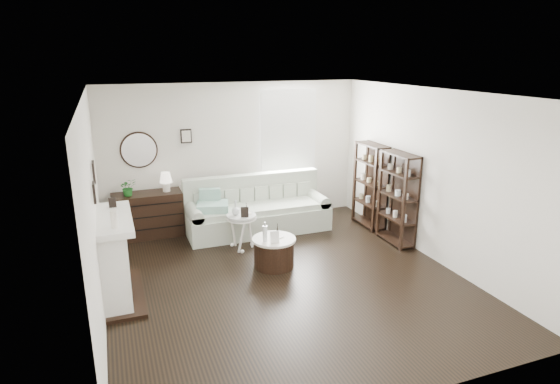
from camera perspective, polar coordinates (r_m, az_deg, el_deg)
name	(u,v)px	position (r m, az deg, el deg)	size (l,w,h in m)	color
room	(270,139)	(9.19, -1.17, 6.46)	(5.50, 5.50, 5.50)	black
fireplace	(116,260)	(6.69, -19.41, -7.87)	(0.50, 1.40, 1.84)	white
shelf_unit_far	(370,185)	(9.02, 10.95, 0.79)	(0.30, 0.80, 1.60)	black
shelf_unit_near	(398,199)	(8.30, 14.14, -0.78)	(0.30, 0.80, 1.60)	black
sofa	(257,213)	(8.78, -2.86, -2.53)	(2.62, 0.91, 1.02)	beige
quilt	(213,207)	(8.37, -8.21, -1.78)	(0.55, 0.45, 0.14)	#248758
suitcase	(311,217)	(9.04, 3.75, -3.04)	(0.54, 0.18, 0.36)	brown
dresser	(148,215)	(8.78, -15.77, -2.68)	(1.22, 0.52, 0.81)	black
table_lamp	(166,182)	(8.65, -13.73, 1.21)	(0.22, 0.22, 0.35)	beige
potted_plant	(128,187)	(8.56, -18.05, 0.55)	(0.28, 0.24, 0.31)	#1B5E1D
drum_table	(274,252)	(7.32, -0.74, -7.33)	(0.68, 0.68, 0.47)	black
pedestal_table	(241,218)	(7.86, -4.73, -3.14)	(0.51, 0.51, 0.61)	white
eiffel_drum	(277,231)	(7.26, -0.32, -4.74)	(0.11, 0.11, 0.19)	black
bottle_drum	(265,232)	(7.05, -1.84, -4.88)	(0.07, 0.07, 0.31)	silver
card_frame_drum	(275,237)	(7.03, -0.64, -5.51)	(0.14, 0.01, 0.18)	white
eiffel_ped	(246,209)	(7.87, -4.12, -2.05)	(0.10, 0.10, 0.17)	black
flask_ped	(236,208)	(7.80, -5.43, -1.92)	(0.14, 0.14, 0.25)	silver
card_frame_ped	(245,212)	(7.70, -4.32, -2.46)	(0.13, 0.01, 0.17)	black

